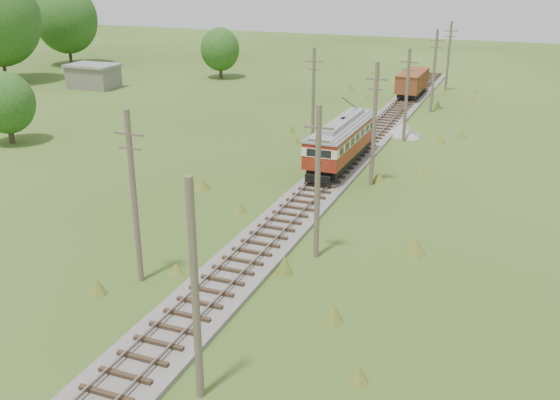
% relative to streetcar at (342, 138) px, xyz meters
% --- Properties ---
extents(railbed_main, '(3.60, 96.00, 0.57)m').
position_rel_streetcar_xyz_m(railbed_main, '(0.00, -0.05, -2.30)').
color(railbed_main, '#605B54').
rests_on(railbed_main, ground).
extents(streetcar, '(2.81, 11.60, 5.28)m').
position_rel_streetcar_xyz_m(streetcar, '(0.00, 0.00, 0.00)').
color(streetcar, black).
rests_on(streetcar, ground).
extents(gondola, '(2.68, 8.14, 2.70)m').
position_rel_streetcar_xyz_m(gondola, '(0.00, 29.59, -0.47)').
color(gondola, black).
rests_on(gondola, ground).
extents(gravel_pile, '(3.25, 3.45, 1.18)m').
position_rel_streetcar_xyz_m(gravel_pile, '(2.64, 12.02, -1.94)').
color(gravel_pile, gray).
rests_on(gravel_pile, ground).
extents(utility_pole_r_1, '(0.30, 0.30, 8.80)m').
position_rel_streetcar_xyz_m(utility_pole_r_1, '(3.10, -29.05, 1.91)').
color(utility_pole_r_1, brown).
rests_on(utility_pole_r_1, ground).
extents(utility_pole_r_2, '(1.60, 0.30, 8.60)m').
position_rel_streetcar_xyz_m(utility_pole_r_2, '(3.30, -16.05, 1.93)').
color(utility_pole_r_2, brown).
rests_on(utility_pole_r_2, ground).
extents(utility_pole_r_3, '(1.60, 0.30, 9.00)m').
position_rel_streetcar_xyz_m(utility_pole_r_3, '(3.20, -3.05, 2.14)').
color(utility_pole_r_3, brown).
rests_on(utility_pole_r_3, ground).
extents(utility_pole_r_4, '(1.60, 0.30, 8.40)m').
position_rel_streetcar_xyz_m(utility_pole_r_4, '(3.00, 9.95, 1.83)').
color(utility_pole_r_4, brown).
rests_on(utility_pole_r_4, ground).
extents(utility_pole_r_5, '(1.60, 0.30, 8.90)m').
position_rel_streetcar_xyz_m(utility_pole_r_5, '(3.40, 22.95, 2.08)').
color(utility_pole_r_5, brown).
rests_on(utility_pole_r_5, ground).
extents(utility_pole_r_6, '(1.60, 0.30, 8.70)m').
position_rel_streetcar_xyz_m(utility_pole_r_6, '(3.20, 35.95, 1.98)').
color(utility_pole_r_6, brown).
rests_on(utility_pole_r_6, ground).
extents(utility_pole_l_a, '(1.60, 0.30, 9.00)m').
position_rel_streetcar_xyz_m(utility_pole_l_a, '(-4.20, -22.05, 2.14)').
color(utility_pole_l_a, brown).
rests_on(utility_pole_l_a, ground).
extents(utility_pole_l_b, '(1.60, 0.30, 8.60)m').
position_rel_streetcar_xyz_m(utility_pole_l_b, '(-4.50, 5.95, 1.93)').
color(utility_pole_l_b, brown).
rests_on(utility_pole_l_b, ground).
extents(tree_left_5, '(9.66, 9.66, 12.44)m').
position_rel_streetcar_xyz_m(tree_left_5, '(-56.00, 35.95, 4.63)').
color(tree_left_5, '#38281C').
rests_on(tree_left_5, ground).
extents(tree_mid_a, '(5.46, 5.46, 7.03)m').
position_rel_streetcar_xyz_m(tree_mid_a, '(-28.00, 33.95, 1.53)').
color(tree_mid_a, '#38281C').
rests_on(tree_mid_a, ground).
extents(tree_mid_c, '(5.04, 5.04, 6.49)m').
position_rel_streetcar_xyz_m(tree_mid_c, '(-30.00, -4.05, 1.22)').
color(tree_mid_c, '#38281C').
rests_on(tree_mid_c, ground).
extents(shed, '(6.40, 4.40, 3.10)m').
position_rel_streetcar_xyz_m(shed, '(-40.00, 20.95, -0.92)').
color(shed, slate).
rests_on(shed, ground).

